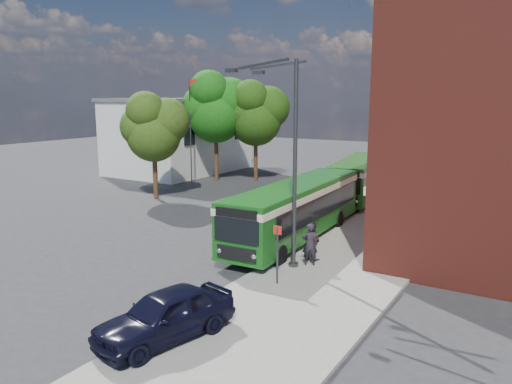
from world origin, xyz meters
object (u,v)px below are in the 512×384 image
Objects in this scene: street_lamp at (287,161)px; bus_front at (297,206)px; parked_car at (165,315)px; bus_rear at (359,176)px.

bus_front is (-1.64, 4.19, -2.96)m from street_lamp.
parked_car is (0.07, -8.01, -3.86)m from street_lamp.
street_lamp is at bearing -81.29° from bus_rear.
bus_rear is at bearing 98.71° from street_lamp.
bus_front is at bearing 111.33° from street_lamp.
bus_rear is (-0.77, 11.52, -0.00)m from bus_front.
street_lamp is 1.97× the size of parked_car.
parked_car is (1.71, -12.20, -0.91)m from bus_front.
bus_front reaches higher than parked_car.
parked_car is at bearing -84.04° from bus_rear.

